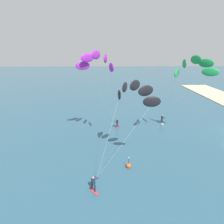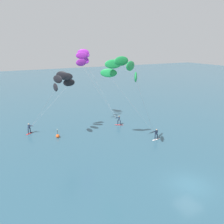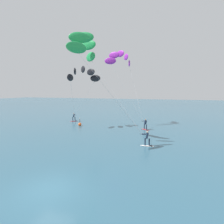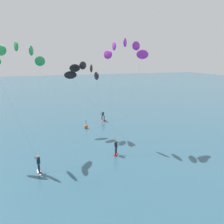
{
  "view_description": "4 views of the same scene",
  "coord_description": "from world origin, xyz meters",
  "px_view_note": "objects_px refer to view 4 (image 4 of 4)",
  "views": [
    {
      "loc": [
        -25.34,
        20.84,
        12.94
      ],
      "look_at": [
        0.9,
        20.15,
        3.55
      ],
      "focal_mm": 28.22,
      "sensor_mm": 36.0,
      "label": 1
    },
    {
      "loc": [
        -16.73,
        -14.74,
        13.66
      ],
      "look_at": [
        -0.89,
        15.08,
        3.9
      ],
      "focal_mm": 38.01,
      "sensor_mm": 36.0,
      "label": 2
    },
    {
      "loc": [
        7.22,
        -8.58,
        6.02
      ],
      "look_at": [
        -2.08,
        17.23,
        2.8
      ],
      "focal_mm": 29.34,
      "sensor_mm": 36.0,
      "label": 3
    },
    {
      "loc": [
        26.39,
        10.36,
        10.6
      ],
      "look_at": [
        0.75,
        19.41,
        4.42
      ],
      "focal_mm": 39.1,
      "sensor_mm": 36.0,
      "label": 4
    }
  ],
  "objects_px": {
    "kitesurfer_mid_water": "(125,52)",
    "marker_buoy": "(86,126)",
    "kitesurfer_nearshore": "(17,57)",
    "kitesurfer_far_out": "(84,73)"
  },
  "relations": [
    {
      "from": "kitesurfer_nearshore",
      "to": "marker_buoy",
      "type": "height_order",
      "value": "kitesurfer_nearshore"
    },
    {
      "from": "kitesurfer_nearshore",
      "to": "kitesurfer_far_out",
      "type": "bearing_deg",
      "value": 121.44
    },
    {
      "from": "kitesurfer_nearshore",
      "to": "marker_buoy",
      "type": "relative_size",
      "value": 8.88
    },
    {
      "from": "kitesurfer_mid_water",
      "to": "marker_buoy",
      "type": "distance_m",
      "value": 13.0
    },
    {
      "from": "kitesurfer_nearshore",
      "to": "kitesurfer_mid_water",
      "type": "relative_size",
      "value": 0.95
    },
    {
      "from": "kitesurfer_mid_water",
      "to": "kitesurfer_far_out",
      "type": "height_order",
      "value": "kitesurfer_mid_water"
    },
    {
      "from": "marker_buoy",
      "to": "kitesurfer_mid_water",
      "type": "bearing_deg",
      "value": 30.39
    },
    {
      "from": "kitesurfer_nearshore",
      "to": "marker_buoy",
      "type": "bearing_deg",
      "value": 124.58
    },
    {
      "from": "kitesurfer_mid_water",
      "to": "marker_buoy",
      "type": "height_order",
      "value": "kitesurfer_mid_water"
    },
    {
      "from": "kitesurfer_mid_water",
      "to": "marker_buoy",
      "type": "bearing_deg",
      "value": -149.61
    }
  ]
}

